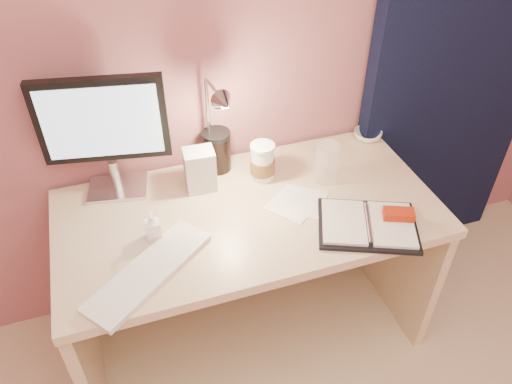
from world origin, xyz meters
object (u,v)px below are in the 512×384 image
object	(u,v)px
dark_jar	(217,152)
desk_lamp	(211,125)
clear_cup	(327,162)
product_box	(200,170)
monitor	(104,127)
bowl	(368,135)
desk	(244,239)
keyboard	(149,271)
planner	(370,224)
coffee_cup	(262,163)
lotion_bottle	(153,226)

from	to	relation	value
dark_jar	desk_lamp	bearing A→B (deg)	-112.52
clear_cup	desk_lamp	distance (m)	0.47
product_box	desk_lamp	xyz separation A→B (m)	(0.06, 0.01, 0.18)
monitor	bowl	world-z (taller)	monitor
desk	desk_lamp	world-z (taller)	desk_lamp
keyboard	bowl	world-z (taller)	bowl
planner	product_box	world-z (taller)	product_box
coffee_cup	bowl	xyz separation A→B (m)	(0.53, 0.12, -0.05)
lotion_bottle	dark_jar	world-z (taller)	dark_jar
keyboard	lotion_bottle	size ratio (longest dim) A/B	4.11
clear_cup	monitor	bearing A→B (deg)	166.46
dark_jar	desk_lamp	distance (m)	0.21
desk	desk_lamp	distance (m)	0.51
desk	clear_cup	size ratio (longest dim) A/B	8.81
lotion_bottle	clear_cup	bearing A→B (deg)	9.52
desk	coffee_cup	world-z (taller)	coffee_cup
monitor	clear_cup	distance (m)	0.83
desk_lamp	dark_jar	bearing A→B (deg)	60.05
monitor	keyboard	xyz separation A→B (m)	(0.05, -0.46, -0.27)
coffee_cup	bowl	bearing A→B (deg)	12.50
keyboard	lotion_bottle	distance (m)	0.17
keyboard	dark_jar	world-z (taller)	dark_jar
bowl	desk_lamp	distance (m)	0.76
keyboard	desk_lamp	distance (m)	0.56
planner	lotion_bottle	world-z (taller)	lotion_bottle
keyboard	desk_lamp	world-z (taller)	desk_lamp
dark_jar	product_box	bearing A→B (deg)	-132.87
planner	desk_lamp	distance (m)	0.67
monitor	desk_lamp	world-z (taller)	monitor
coffee_cup	keyboard	bearing A→B (deg)	-144.81
planner	dark_jar	bearing A→B (deg)	152.82
clear_cup	lotion_bottle	bearing A→B (deg)	-170.48
clear_cup	product_box	distance (m)	0.49
coffee_cup	clear_cup	bearing A→B (deg)	-19.82
coffee_cup	product_box	world-z (taller)	product_box
keyboard	dark_jar	distance (m)	0.60
planner	desk_lamp	world-z (taller)	desk_lamp
planner	bowl	size ratio (longest dim) A/B	3.44
coffee_cup	bowl	distance (m)	0.55
desk	dark_jar	distance (m)	0.37
keyboard	desk_lamp	xyz separation A→B (m)	(0.32, 0.39, 0.25)
coffee_cup	dark_jar	size ratio (longest dim) A/B	1.03
lotion_bottle	desk_lamp	world-z (taller)	desk_lamp
monitor	dark_jar	size ratio (longest dim) A/B	3.12
product_box	dark_jar	bearing A→B (deg)	50.33
product_box	desk_lamp	size ratio (longest dim) A/B	0.41
coffee_cup	dark_jar	bearing A→B (deg)	141.55
monitor	coffee_cup	bearing A→B (deg)	-0.39
desk	clear_cup	xyz separation A→B (m)	(0.34, 0.01, 0.31)
desk	planner	world-z (taller)	planner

